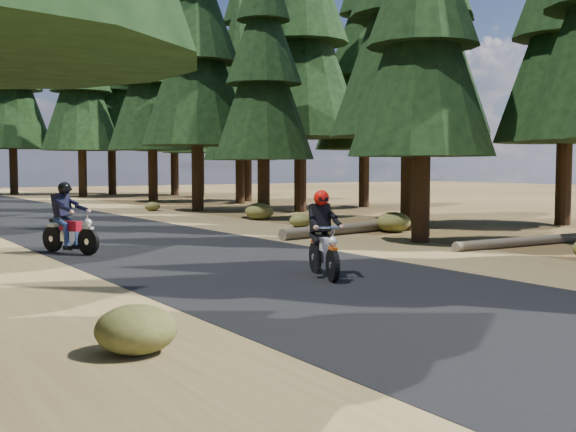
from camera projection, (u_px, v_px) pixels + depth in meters
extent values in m
plane|color=#412E17|center=(337.00, 288.00, 11.93)|extent=(120.00, 120.00, 0.00)
cube|color=black|center=(204.00, 256.00, 16.13)|extent=(6.00, 100.00, 0.01)
cube|color=brown|center=(365.00, 244.00, 18.61)|extent=(3.20, 100.00, 0.01)
cylinder|color=black|center=(421.00, 156.00, 18.80)|extent=(0.48, 0.48, 4.52)
cone|color=black|center=(423.00, 47.00, 18.60)|extent=(3.84, 3.84, 5.65)
cylinder|color=black|center=(410.00, 137.00, 22.40)|extent=(0.53, 0.53, 5.84)
cone|color=black|center=(411.00, 17.00, 22.15)|extent=(4.96, 4.96, 7.30)
cylinder|color=black|center=(415.00, 133.00, 26.43)|extent=(0.56, 0.56, 6.43)
cone|color=black|center=(416.00, 21.00, 26.15)|extent=(5.47, 5.47, 8.04)
cylinder|color=black|center=(264.00, 159.00, 27.35)|extent=(0.48, 0.48, 4.51)
cone|color=black|center=(263.00, 84.00, 27.15)|extent=(3.83, 3.83, 5.64)
cone|color=black|center=(263.00, 30.00, 27.01)|extent=(2.93, 2.93, 4.06)
cylinder|color=black|center=(300.00, 138.00, 31.46)|extent=(0.56, 0.56, 6.47)
cone|color=black|center=(300.00, 44.00, 31.18)|extent=(5.50, 5.50, 8.09)
cylinder|color=black|center=(197.00, 145.00, 32.03)|extent=(0.53, 0.53, 5.83)
cone|color=black|center=(197.00, 62.00, 31.77)|extent=(4.95, 4.95, 7.29)
cone|color=black|center=(196.00, 2.00, 31.59)|extent=(3.79, 3.79, 5.25)
cylinder|color=black|center=(240.00, 160.00, 38.25)|extent=(0.48, 0.48, 4.61)
cone|color=black|center=(240.00, 105.00, 38.05)|extent=(3.92, 3.92, 5.77)
cone|color=black|center=(239.00, 66.00, 37.91)|extent=(3.00, 3.00, 4.15)
cone|color=black|center=(239.00, 26.00, 37.76)|extent=(2.08, 2.08, 3.46)
cylinder|color=black|center=(153.00, 150.00, 40.07)|extent=(0.53, 0.53, 5.76)
cone|color=black|center=(152.00, 85.00, 39.82)|extent=(4.90, 4.90, 7.21)
cone|color=black|center=(151.00, 37.00, 39.64)|extent=(3.75, 3.75, 5.19)
cylinder|color=black|center=(200.00, 153.00, 45.69)|extent=(0.53, 0.53, 5.66)
cone|color=black|center=(200.00, 97.00, 45.44)|extent=(4.81, 4.81, 7.07)
cone|color=black|center=(199.00, 56.00, 45.26)|extent=(3.68, 3.68, 5.09)
cone|color=black|center=(199.00, 14.00, 45.09)|extent=(2.55, 2.55, 4.24)
cylinder|color=black|center=(565.00, 142.00, 24.32)|extent=(0.52, 0.52, 5.60)
cone|color=black|center=(567.00, 37.00, 24.08)|extent=(4.76, 4.76, 7.00)
cylinder|color=black|center=(247.00, 148.00, 40.55)|extent=(0.54, 0.54, 6.00)
cone|color=black|center=(247.00, 81.00, 40.29)|extent=(5.10, 5.10, 7.50)
cone|color=black|center=(247.00, 32.00, 40.10)|extent=(3.90, 3.90, 5.40)
cylinder|color=black|center=(364.00, 149.00, 34.93)|extent=(0.52, 0.52, 5.60)
cone|color=black|center=(365.00, 76.00, 34.69)|extent=(4.76, 4.76, 7.00)
cone|color=black|center=(365.00, 23.00, 34.51)|extent=(3.64, 3.64, 5.04)
cylinder|color=black|center=(82.00, 150.00, 46.55)|extent=(0.54, 0.54, 6.00)
cone|color=black|center=(81.00, 92.00, 46.29)|extent=(5.10, 5.10, 7.50)
cone|color=black|center=(80.00, 49.00, 46.10)|extent=(3.90, 3.90, 5.40)
cone|color=black|center=(79.00, 6.00, 45.91)|extent=(2.70, 2.70, 4.50)
cylinder|color=black|center=(112.00, 149.00, 50.67)|extent=(0.56, 0.56, 6.40)
cone|color=black|center=(111.00, 91.00, 50.39)|extent=(5.44, 5.44, 8.00)
cone|color=black|center=(110.00, 50.00, 50.19)|extent=(4.16, 4.16, 5.76)
cone|color=black|center=(109.00, 8.00, 49.99)|extent=(2.88, 2.88, 4.80)
cylinder|color=black|center=(13.00, 149.00, 49.95)|extent=(0.56, 0.56, 6.40)
cone|color=black|center=(12.00, 90.00, 49.67)|extent=(5.44, 5.44, 8.00)
cone|color=black|center=(10.00, 48.00, 49.47)|extent=(4.16, 4.16, 5.76)
cone|color=black|center=(9.00, 5.00, 49.27)|extent=(2.88, 2.88, 4.80)
cylinder|color=black|center=(174.00, 151.00, 48.95)|extent=(0.54, 0.54, 6.00)
cone|color=black|center=(174.00, 95.00, 48.68)|extent=(5.10, 5.10, 7.50)
cone|color=black|center=(173.00, 55.00, 48.50)|extent=(3.90, 3.90, 5.40)
cone|color=black|center=(173.00, 14.00, 48.31)|extent=(2.70, 2.70, 4.50)
cylinder|color=#4C4233|center=(356.00, 228.00, 21.51)|extent=(6.06, 1.60, 0.32)
cylinder|color=#4C4233|center=(521.00, 242.00, 17.97)|extent=(4.45, 0.34, 0.24)
ellipsoid|color=#474C1E|center=(136.00, 329.00, 7.71)|extent=(0.88, 0.88, 0.53)
ellipsoid|color=#474C1E|center=(259.00, 211.00, 26.81)|extent=(1.06, 1.06, 0.64)
ellipsoid|color=#474C1E|center=(300.00, 221.00, 23.56)|extent=(0.72, 0.72, 0.43)
ellipsoid|color=#474C1E|center=(394.00, 222.00, 21.79)|extent=(1.03, 1.03, 0.62)
ellipsoid|color=#474C1E|center=(152.00, 206.00, 32.07)|extent=(0.68, 0.68, 0.41)
cube|color=black|center=(324.00, 219.00, 12.91)|extent=(0.40, 0.32, 0.51)
sphere|color=red|center=(324.00, 198.00, 12.88)|extent=(0.36, 0.36, 0.28)
cube|color=black|center=(69.00, 205.00, 16.42)|extent=(0.43, 0.36, 0.53)
sphere|color=black|center=(69.00, 188.00, 16.40)|extent=(0.39, 0.39, 0.30)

